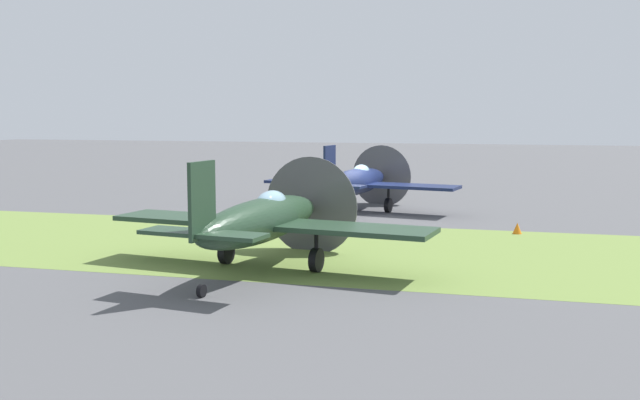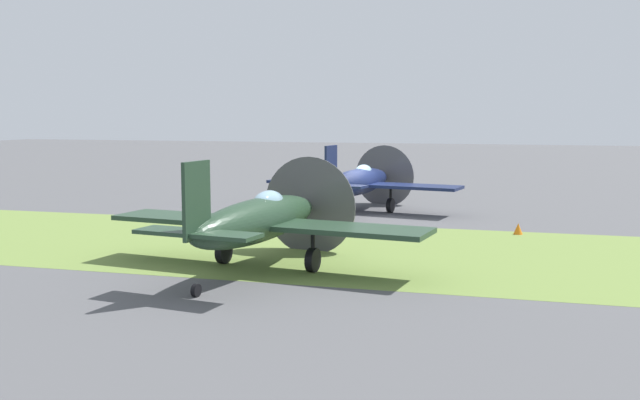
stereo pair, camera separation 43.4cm
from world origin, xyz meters
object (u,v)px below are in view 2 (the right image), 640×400
(ground_crew_chief, at_px, (398,179))
(runway_marker_cone, at_px, (518,229))
(airplane_wingman, at_px, (261,220))
(airplane_lead, at_px, (360,182))
(fuel_drum, at_px, (312,224))

(ground_crew_chief, distance_m, runway_marker_cone, 14.48)
(airplane_wingman, height_order, runway_marker_cone, airplane_wingman)
(airplane_lead, bearing_deg, airplane_wingman, -79.73)
(ground_crew_chief, bearing_deg, airplane_wingman, 165.18)
(ground_crew_chief, bearing_deg, airplane_lead, 162.84)
(airplane_lead, height_order, airplane_wingman, airplane_wingman)
(airplane_wingman, relative_size, fuel_drum, 11.46)
(airplane_lead, bearing_deg, ground_crew_chief, 96.55)
(airplane_lead, xyz_separation_m, fuel_drum, (-0.31, -7.12, -0.99))
(ground_crew_chief, height_order, runway_marker_cone, ground_crew_chief)
(airplane_lead, relative_size, ground_crew_chief, 5.63)
(airplane_lead, distance_m, fuel_drum, 7.20)
(fuel_drum, xyz_separation_m, runway_marker_cone, (7.70, 2.33, -0.23))
(airplane_wingman, xyz_separation_m, fuel_drum, (-0.31, 6.46, -1.08))
(airplane_wingman, distance_m, runway_marker_cone, 11.56)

